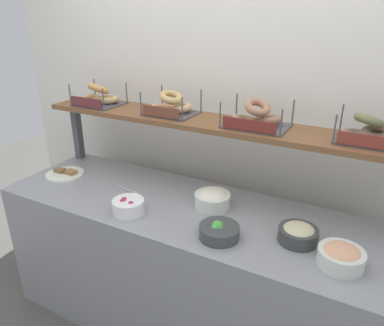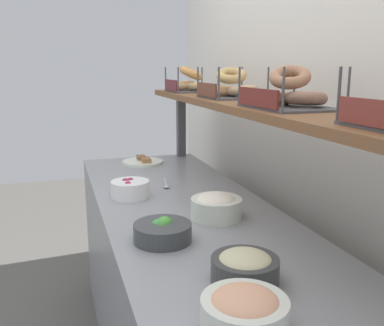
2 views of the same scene
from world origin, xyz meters
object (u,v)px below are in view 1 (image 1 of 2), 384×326
object	(u,v)px
bowl_lox_spread	(341,256)
bowl_cream_cheese	(212,199)
serving_spoon_near_plate	(131,191)
bagel_basket_plain	(171,106)
bowl_beet_salad	(128,206)
serving_plate_white	(65,174)
bagel_basket_sesame	(99,98)
bagel_basket_poppy	(366,132)
bagel_basket_everything	(256,118)
bowl_tuna_salad	(298,233)
bowl_veggie_mix	(219,231)

from	to	relation	value
bowl_lox_spread	bowl_cream_cheese	distance (m)	0.72
serving_spoon_near_plate	bagel_basket_plain	xyz separation A→B (m)	(0.12, 0.28, 0.47)
bowl_beet_salad	serving_plate_white	xyz separation A→B (m)	(-0.67, 0.19, -0.03)
bagel_basket_sesame	bagel_basket_poppy	distance (m)	1.61
serving_plate_white	bowl_cream_cheese	bearing A→B (deg)	4.52
bagel_basket_everything	bagel_basket_poppy	size ratio (longest dim) A/B	1.23
bowl_beet_salad	bowl_lox_spread	bearing A→B (deg)	3.96
bowl_lox_spread	serving_plate_white	bearing A→B (deg)	176.17
serving_plate_white	bagel_basket_sesame	distance (m)	0.55
bowl_cream_cheese	bagel_basket_plain	bearing A→B (deg)	151.42
bowl_tuna_salad	bowl_veggie_mix	size ratio (longest dim) A/B	0.95
bagel_basket_plain	serving_plate_white	bearing A→B (deg)	-156.04
serving_spoon_near_plate	bowl_tuna_salad	bearing A→B (deg)	-1.85
bowl_lox_spread	bowl_cream_cheese	bearing A→B (deg)	164.07
bowl_beet_salad	bagel_basket_plain	size ratio (longest dim) A/B	0.58
bagel_basket_plain	bagel_basket_poppy	xyz separation A→B (m)	(1.07, 0.01, 0.00)
serving_plate_white	bagel_basket_plain	distance (m)	0.85
bowl_lox_spread	bagel_basket_sesame	xyz separation A→B (m)	(-1.62, 0.38, 0.43)
bowl_beet_salad	bagel_basket_everything	xyz separation A→B (m)	(0.52, 0.47, 0.44)
bowl_lox_spread	bowl_veggie_mix	world-z (taller)	bowl_lox_spread
bagel_basket_sesame	bagel_basket_poppy	world-z (taller)	bagel_basket_sesame
bowl_tuna_salad	serving_spoon_near_plate	bearing A→B (deg)	178.15
serving_spoon_near_plate	bagel_basket_sesame	xyz separation A→B (m)	(-0.42, 0.26, 0.47)
bowl_lox_spread	bagel_basket_everything	xyz separation A→B (m)	(-0.54, 0.40, 0.43)
bagel_basket_sesame	bagel_basket_everything	bearing A→B (deg)	0.71
bagel_basket_everything	bagel_basket_poppy	bearing A→B (deg)	1.90
bowl_beet_salad	serving_plate_white	world-z (taller)	bowl_beet_salad
bowl_beet_salad	serving_spoon_near_plate	bearing A→B (deg)	123.99
bowl_veggie_mix	bowl_tuna_salad	bearing A→B (deg)	23.13
bowl_veggie_mix	bagel_basket_everything	xyz separation A→B (m)	(-0.00, 0.45, 0.44)
bowl_lox_spread	bowl_beet_salad	xyz separation A→B (m)	(-1.06, -0.07, -0.01)
bowl_beet_salad	serving_spoon_near_plate	world-z (taller)	bowl_beet_salad
bowl_lox_spread	bowl_beet_salad	size ratio (longest dim) A/B	1.15
bagel_basket_sesame	bagel_basket_poppy	bearing A→B (deg)	1.11
serving_spoon_near_plate	bowl_beet_salad	bearing A→B (deg)	-56.01
bowl_veggie_mix	serving_plate_white	size ratio (longest dim) A/B	0.80
bowl_cream_cheese	bagel_basket_everything	bearing A→B (deg)	52.59
bowl_cream_cheese	bagel_basket_plain	xyz separation A→B (m)	(-0.38, 0.21, 0.43)
serving_spoon_near_plate	bagel_basket_poppy	bearing A→B (deg)	13.68
bowl_tuna_salad	serving_plate_white	xyz separation A→B (m)	(-1.53, 0.02, -0.03)
serving_plate_white	bagel_basket_everything	size ratio (longest dim) A/B	0.73
bowl_veggie_mix	bowl_cream_cheese	bearing A→B (deg)	121.53
bagel_basket_plain	bowl_veggie_mix	bearing A→B (deg)	-40.54
bowl_cream_cheese	serving_spoon_near_plate	xyz separation A→B (m)	(-0.50, -0.07, -0.04)
bowl_tuna_salad	bagel_basket_plain	xyz separation A→B (m)	(-0.88, 0.31, 0.43)
bowl_cream_cheese	bagel_basket_everything	xyz separation A→B (m)	(0.15, 0.20, 0.43)
bagel_basket_poppy	serving_plate_white	bearing A→B (deg)	-170.18
bowl_veggie_mix	bagel_basket_sesame	distance (m)	1.25
serving_spoon_near_plate	bagel_basket_sesame	bearing A→B (deg)	148.55
bowl_cream_cheese	bagel_basket_poppy	bearing A→B (deg)	17.49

